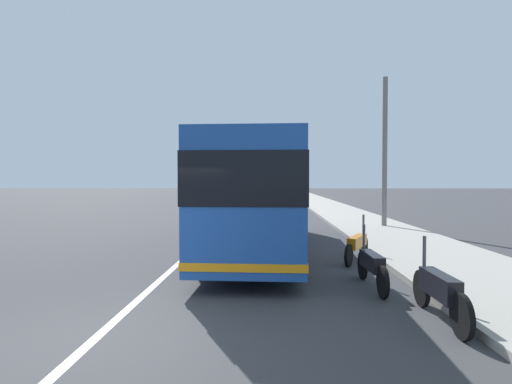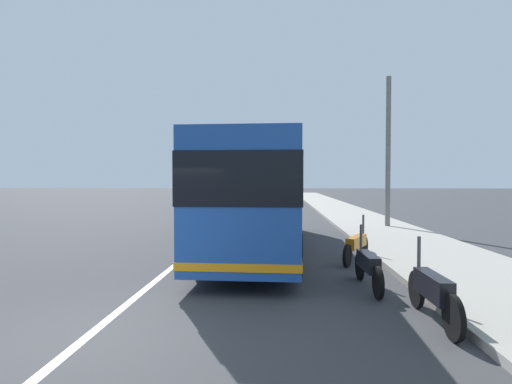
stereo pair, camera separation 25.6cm
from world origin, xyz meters
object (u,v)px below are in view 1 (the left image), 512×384
(motorcycle_angled, at_px, (357,245))
(utility_pole, at_px, (385,153))
(motorcycle_mid_row, at_px, (372,265))
(car_behind_bus, at_px, (229,193))
(motorcycle_far_end, at_px, (439,291))
(coach_bus, at_px, (261,192))
(car_side_street, at_px, (225,197))
(car_ahead_same_lane, at_px, (267,196))

(motorcycle_angled, xyz_separation_m, utility_pole, (7.85, -2.87, 3.04))
(motorcycle_mid_row, height_order, car_behind_bus, car_behind_bus)
(car_behind_bus, bearing_deg, motorcycle_far_end, 6.94)
(coach_bus, distance_m, car_behind_bus, 33.93)
(utility_pole, bearing_deg, motorcycle_far_end, 168.50)
(coach_bus, height_order, motorcycle_mid_row, coach_bus)
(motorcycle_far_end, height_order, car_behind_bus, car_behind_bus)
(car_side_street, bearing_deg, motorcycle_mid_row, 14.76)
(motorcycle_far_end, relative_size, motorcycle_mid_row, 1.01)
(motorcycle_angled, bearing_deg, car_side_street, 40.12)
(coach_bus, height_order, car_behind_bus, coach_bus)
(motorcycle_angled, bearing_deg, motorcycle_far_end, -150.41)
(motorcycle_angled, relative_size, utility_pole, 0.29)
(motorcycle_far_end, bearing_deg, motorcycle_angled, 3.03)
(motorcycle_mid_row, height_order, motorcycle_angled, motorcycle_mid_row)
(motorcycle_mid_row, xyz_separation_m, car_side_street, (29.74, 6.38, 0.24))
(car_side_street, height_order, car_behind_bus, car_behind_bus)
(motorcycle_far_end, height_order, car_side_street, car_side_street)
(coach_bus, bearing_deg, utility_pole, -40.77)
(motorcycle_far_end, height_order, motorcycle_mid_row, motorcycle_far_end)
(motorcycle_mid_row, relative_size, car_ahead_same_lane, 0.47)
(car_side_street, xyz_separation_m, car_behind_bus, (8.56, 0.55, 0.03))
(coach_bus, height_order, car_side_street, coach_bus)
(motorcycle_mid_row, bearing_deg, coach_bus, 25.59)
(car_side_street, xyz_separation_m, utility_pole, (-19.04, -9.54, 2.79))
(car_behind_bus, distance_m, car_ahead_same_lane, 8.80)
(motorcycle_angled, bearing_deg, utility_pole, 6.10)
(car_ahead_same_lane, bearing_deg, motorcycle_angled, -173.97)
(car_ahead_same_lane, bearing_deg, car_behind_bus, 30.90)
(car_behind_bus, bearing_deg, coach_bus, 4.03)
(coach_bus, bearing_deg, car_behind_bus, 9.76)
(car_behind_bus, relative_size, car_ahead_same_lane, 0.96)
(car_behind_bus, distance_m, utility_pole, 29.52)
(motorcycle_far_end, distance_m, utility_pole, 13.31)
(motorcycle_mid_row, distance_m, motorcycle_angled, 2.86)
(car_behind_bus, height_order, utility_pole, utility_pole)
(coach_bus, bearing_deg, car_side_street, 11.10)
(motorcycle_far_end, xyz_separation_m, car_behind_bus, (40.30, 7.51, 0.25))
(car_ahead_same_lane, bearing_deg, coach_bus, -179.51)
(utility_pole, bearing_deg, car_ahead_same_lane, 15.69)
(utility_pole, bearing_deg, coach_bus, 137.12)
(motorcycle_mid_row, bearing_deg, car_behind_bus, 8.58)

